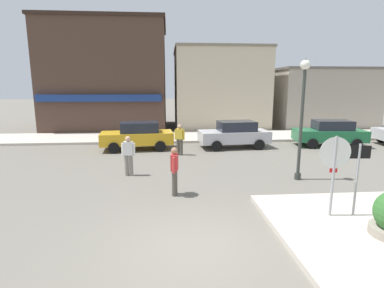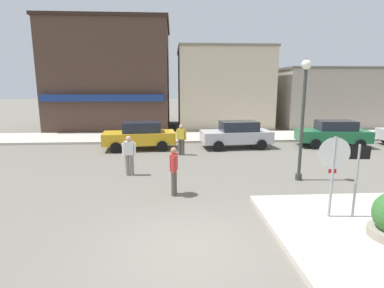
% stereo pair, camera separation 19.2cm
% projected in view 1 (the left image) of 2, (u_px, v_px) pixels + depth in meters
% --- Properties ---
extents(ground_plane, '(160.00, 160.00, 0.00)m').
position_uv_depth(ground_plane, '(194.00, 249.00, 6.64)').
color(ground_plane, '#6B665B').
extents(kerb_far, '(80.00, 4.00, 0.15)m').
position_uv_depth(kerb_far, '(176.00, 137.00, 20.79)').
color(kerb_far, beige).
rests_on(kerb_far, ground).
extents(stop_sign, '(0.82, 0.09, 2.30)m').
position_uv_depth(stop_sign, '(334.00, 166.00, 7.77)').
color(stop_sign, '#9E9EA3').
rests_on(stop_sign, ground).
extents(one_way_sign, '(0.60, 0.07, 2.10)m').
position_uv_depth(one_way_sign, '(357.00, 173.00, 7.81)').
color(one_way_sign, '#9E9EA3').
rests_on(one_way_sign, ground).
extents(lamp_post, '(0.36, 0.36, 4.54)m').
position_uv_depth(lamp_post, '(303.00, 102.00, 11.04)').
color(lamp_post, '#333833').
rests_on(lamp_post, ground).
extents(parked_car_nearest, '(4.15, 2.19, 1.56)m').
position_uv_depth(parked_car_nearest, '(138.00, 135.00, 16.93)').
color(parked_car_nearest, gold).
rests_on(parked_car_nearest, ground).
extents(parked_car_second, '(4.13, 2.14, 1.56)m').
position_uv_depth(parked_car_second, '(234.00, 134.00, 17.42)').
color(parked_car_second, '#B7B7BC').
rests_on(parked_car_second, ground).
extents(parked_car_third, '(4.17, 2.23, 1.56)m').
position_uv_depth(parked_car_third, '(330.00, 133.00, 17.86)').
color(parked_car_third, '#1E6B3D').
rests_on(parked_car_third, ground).
extents(pedestrian_crossing_near, '(0.27, 0.56, 1.61)m').
position_uv_depth(pedestrian_crossing_near, '(175.00, 170.00, 9.78)').
color(pedestrian_crossing_near, '#4C473D').
rests_on(pedestrian_crossing_near, ground).
extents(pedestrian_crossing_far, '(0.55, 0.33, 1.61)m').
position_uv_depth(pedestrian_crossing_far, '(180.00, 139.00, 15.53)').
color(pedestrian_crossing_far, '#4C473D').
rests_on(pedestrian_crossing_far, ground).
extents(pedestrian_kerb_side, '(0.55, 0.24, 1.61)m').
position_uv_depth(pedestrian_kerb_side, '(128.00, 155.00, 11.94)').
color(pedestrian_kerb_side, gray).
rests_on(pedestrian_kerb_side, ground).
extents(building_corner_shop, '(9.68, 8.34, 8.63)m').
position_uv_depth(building_corner_shop, '(109.00, 77.00, 25.35)').
color(building_corner_shop, '#473328').
rests_on(building_corner_shop, ground).
extents(building_storefront_left_near, '(7.61, 7.60, 6.65)m').
position_uv_depth(building_storefront_left_near, '(218.00, 89.00, 26.34)').
color(building_storefront_left_near, beige).
rests_on(building_storefront_left_near, ground).
extents(building_storefront_left_mid, '(8.18, 5.23, 5.04)m').
position_uv_depth(building_storefront_left_mid, '(321.00, 98.00, 25.97)').
color(building_storefront_left_mid, '#9E9384').
rests_on(building_storefront_left_mid, ground).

